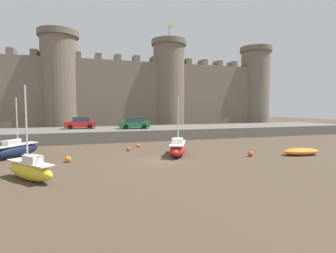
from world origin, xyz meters
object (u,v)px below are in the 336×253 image
Objects in this scene: rowboat_foreground_left at (301,151)px; mooring_buoy_near_shore at (138,145)px; mooring_buoy_near_channel at (128,149)px; sailboat_foreground_centre at (16,150)px; car_quay_west at (135,123)px; sailboat_midflat_left at (30,169)px; mooring_buoy_mid_mud at (68,159)px; mooring_buoy_off_centre at (251,154)px; car_quay_east at (80,123)px; sailboat_midflat_right at (178,148)px.

rowboat_foreground_left is 9.50× the size of mooring_buoy_near_shore.
sailboat_foreground_centre is at bearing -177.14° from mooring_buoy_near_channel.
sailboat_midflat_left is at bearing -117.78° from car_quay_west.
mooring_buoy_mid_mud is at bearing -144.31° from mooring_buoy_near_channel.
sailboat_midflat_left is at bearing -130.07° from mooring_buoy_near_channel.
sailboat_foreground_centre reaches higher than car_quay_west.
car_quay_east is (-14.73, 18.66, 1.98)m from mooring_buoy_off_centre.
mooring_buoy_near_shore is at bearing 144.70° from rowboat_foreground_left.
mooring_buoy_near_shore is (-2.48, 6.02, -0.48)m from sailboat_midflat_right.
mooring_buoy_mid_mud is 16.19m from car_quay_west.
mooring_buoy_mid_mud is at bearing -92.75° from car_quay_east.
car_quay_east is (-8.67, 16.14, 1.53)m from sailboat_midflat_right.
sailboat_midflat_right is at bearing -43.84° from mooring_buoy_near_channel.
car_quay_east is (-7.22, 2.38, 0.00)m from car_quay_west.
sailboat_midflat_left is 8.69m from sailboat_foreground_centre.
sailboat_foreground_centre is 13.98m from car_quay_east.
mooring_buoy_near_shore is (11.46, 2.73, -0.48)m from sailboat_foreground_centre.
mooring_buoy_mid_mud reaches higher than mooring_buoy_off_centre.
sailboat_midflat_right is 11.93× the size of mooring_buoy_off_centre.
mooring_buoy_near_channel is (5.51, 3.96, -0.06)m from mooring_buoy_mid_mud.
rowboat_foreground_left is 0.69× the size of sailboat_foreground_centre.
sailboat_midflat_right is 9.47m from mooring_buoy_mid_mud.
sailboat_midflat_left reaches higher than sailboat_foreground_centre.
mooring_buoy_near_shore is at bearing 135.02° from mooring_buoy_off_centre.
mooring_buoy_near_channel is (7.39, 8.79, -0.47)m from sailboat_midflat_left.
car_quay_east is at bearing 110.93° from mooring_buoy_near_channel.
sailboat_midflat_right is at bearing -67.62° from mooring_buoy_near_shore.
sailboat_foreground_centre is 11.79m from mooring_buoy_near_shore.
mooring_buoy_mid_mud is 6.79m from mooring_buoy_near_channel.
mooring_buoy_off_centre is (15.52, -2.34, -0.02)m from mooring_buoy_mid_mud.
mooring_buoy_near_channel is at bearing 35.69° from mooring_buoy_mid_mud.
sailboat_midflat_left is 15.20× the size of mooring_buoy_near_channel.
mooring_buoy_near_channel is at bearing 154.05° from rowboat_foreground_left.
sailboat_midflat_left reaches higher than mooring_buoy_mid_mud.
mooring_buoy_mid_mud is 0.12× the size of car_quay_west.
car_quay_west is 7.60m from car_quay_east.
sailboat_midflat_right is 14.32m from sailboat_foreground_centre.
sailboat_midflat_left reaches higher than car_quay_east.
mooring_buoy_off_centre is at bearing -16.18° from sailboat_foreground_centre.
mooring_buoy_off_centre is at bearing -51.70° from car_quay_east.
car_quay_east reaches higher than mooring_buoy_near_channel.
sailboat_foreground_centre is (-2.61, 8.29, 0.01)m from sailboat_midflat_left.
mooring_buoy_off_centre is (20.00, -5.80, -0.44)m from sailboat_foreground_centre.
sailboat_midflat_right is 14.47× the size of mooring_buoy_near_channel.
sailboat_midflat_left is at bearing -156.19° from sailboat_midflat_right.
car_quay_east is at bearing 161.76° from car_quay_west.
sailboat_foreground_centre is 20.83m from mooring_buoy_off_centre.
mooring_buoy_near_shore is at bearing 41.61° from mooring_buoy_mid_mud.
sailboat_foreground_centre is at bearing 166.73° from sailboat_midflat_right.
car_quay_east is at bearing 82.82° from sailboat_midflat_left.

